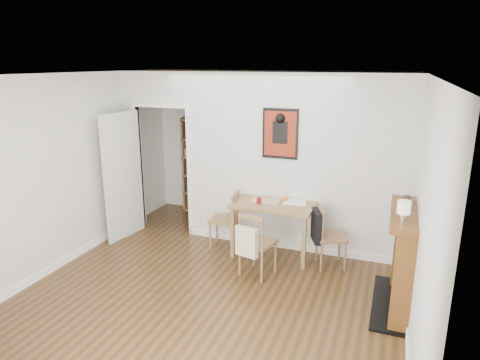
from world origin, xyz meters
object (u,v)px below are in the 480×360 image
at_px(red_glass, 259,200).
at_px(chair_left, 224,220).
at_px(mantel_lamp, 404,209).
at_px(ceramic_jar_a, 406,203).
at_px(orange_fruit, 285,199).
at_px(notebook, 295,202).
at_px(bookshelf, 204,167).
at_px(dining_table, 274,209).
at_px(ceramic_jar_b, 407,200).
at_px(chair_front, 257,243).
at_px(fireplace, 404,257).
at_px(chair_right, 330,236).

bearing_deg(red_glass, chair_left, 173.09).
relative_size(mantel_lamp, ceramic_jar_a, 1.92).
relative_size(chair_left, orange_fruit, 11.79).
relative_size(red_glass, notebook, 0.28).
distance_m(chair_left, bookshelf, 1.71).
bearing_deg(red_glass, bookshelf, 137.13).
distance_m(dining_table, mantel_lamp, 2.14).
distance_m(ceramic_jar_a, ceramic_jar_b, 0.12).
xyz_separation_m(chair_front, red_glass, (-0.17, 0.58, 0.39)).
relative_size(bookshelf, mantel_lamp, 8.37).
bearing_deg(ceramic_jar_a, chair_left, 164.66).
bearing_deg(notebook, ceramic_jar_a, -29.72).
distance_m(dining_table, fireplace, 1.96).
xyz_separation_m(dining_table, notebook, (0.29, 0.10, 0.10)).
height_order(dining_table, chair_front, chair_front).
bearing_deg(ceramic_jar_b, chair_front, -177.24).
bearing_deg(mantel_lamp, ceramic_jar_b, 86.09).
bearing_deg(orange_fruit, mantel_lamp, -39.26).
relative_size(chair_right, orange_fruit, 11.17).
bearing_deg(chair_front, ceramic_jar_b, 2.76).
bearing_deg(ceramic_jar_b, mantel_lamp, -93.91).
distance_m(red_glass, notebook, 0.52).
bearing_deg(chair_right, red_glass, -179.52).
relative_size(fireplace, ceramic_jar_a, 11.30).
bearing_deg(notebook, chair_left, -172.16).
distance_m(chair_left, mantel_lamp, 2.83).
bearing_deg(red_glass, dining_table, 30.63).
distance_m(bookshelf, mantel_lamp, 4.23).
xyz_separation_m(chair_left, chair_front, (0.73, -0.65, 0.01)).
height_order(fireplace, mantel_lamp, mantel_lamp).
distance_m(chair_front, ceramic_jar_a, 1.91).
bearing_deg(chair_front, chair_right, 34.35).
relative_size(bookshelf, ceramic_jar_b, 17.18).
bearing_deg(mantel_lamp, bookshelf, 144.15).
bearing_deg(chair_front, notebook, 68.67).
relative_size(fireplace, ceramic_jar_b, 12.08).
distance_m(notebook, ceramic_jar_b, 1.66).
xyz_separation_m(chair_right, ceramic_jar_a, (0.89, -0.62, 0.78)).
xyz_separation_m(chair_right, bookshelf, (-2.55, 1.40, 0.44)).
bearing_deg(dining_table, chair_front, -91.87).
bearing_deg(notebook, chair_front, -111.33).
bearing_deg(fireplace, orange_fruit, 149.38).
height_order(red_glass, ceramic_jar_b, ceramic_jar_b).
distance_m(chair_front, notebook, 0.92).
distance_m(fireplace, ceramic_jar_b, 0.64).
bearing_deg(ceramic_jar_a, ceramic_jar_b, 85.50).
xyz_separation_m(fireplace, red_glass, (-1.95, 0.74, 0.22)).
height_order(chair_left, bookshelf, bookshelf).
bearing_deg(dining_table, chair_left, -176.65).
relative_size(chair_right, mantel_lamp, 3.94).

